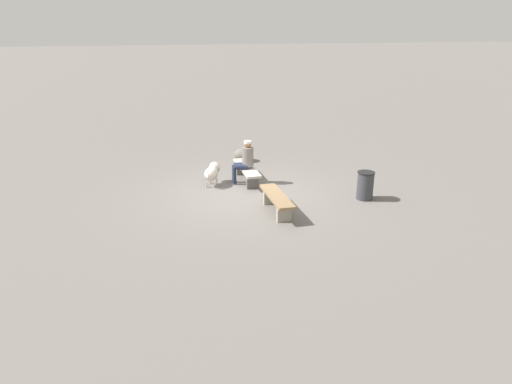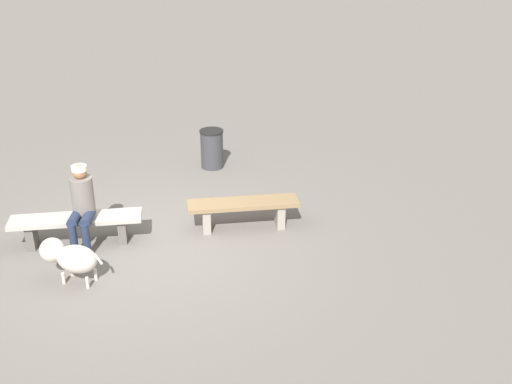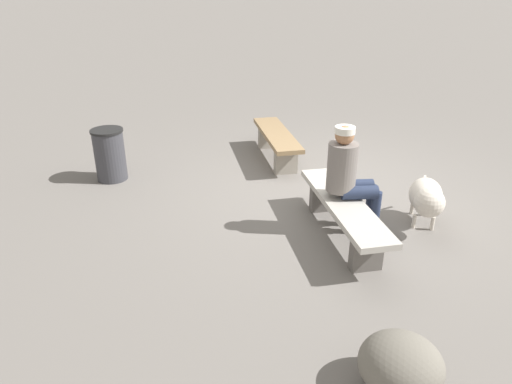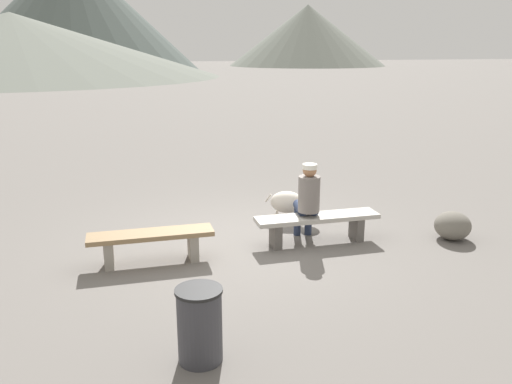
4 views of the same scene
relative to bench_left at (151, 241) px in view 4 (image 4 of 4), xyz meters
The scene contains 10 objects.
ground 1.43m from the bench_left, 16.43° to the left, with size 210.00×210.00×0.06m, color slate.
bench_left is the anchor object (origin of this frame).
bench_right 2.46m from the bench_left, ahead, with size 1.89×0.46×0.43m.
seated_person 2.37m from the bench_left, ahead, with size 0.39×0.61×1.23m.
dog 2.68m from the bench_left, 23.56° to the left, with size 0.83×0.62×0.59m.
trash_bin 2.48m from the bench_left, 85.17° to the right, with size 0.44×0.44×0.73m.
boulder 4.54m from the bench_left, ahead, with size 0.55×0.59×0.43m, color #6B665B.
distant_peak_0 68.59m from the bench_left, 92.55° to the left, with size 31.80×31.80×14.91m, color #4C5651.
distant_peak_1 80.48m from the bench_left, 66.76° to the left, with size 24.79×24.79×9.31m, color slate.
distant_peak_2 51.27m from the bench_left, 99.34° to the left, with size 40.09×40.09×6.12m, color slate.
Camera 4 is at (-1.85, -7.19, 2.85)m, focal length 36.75 mm.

